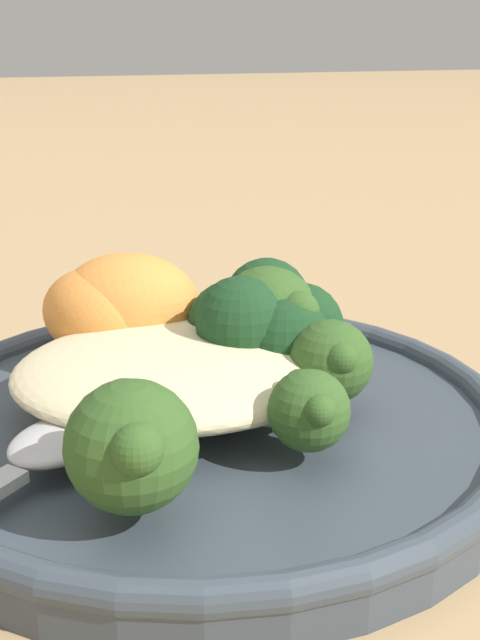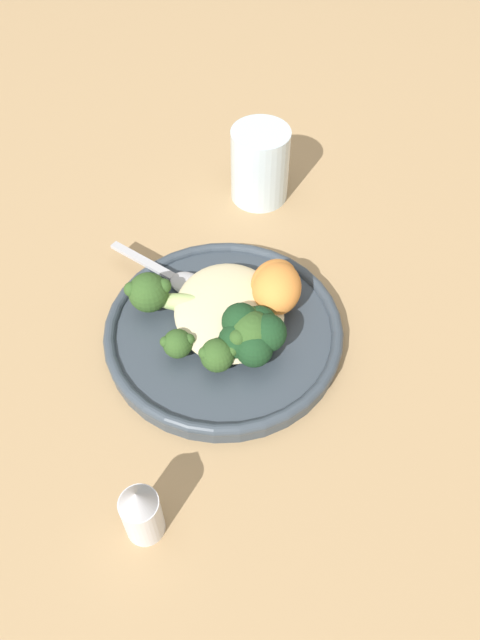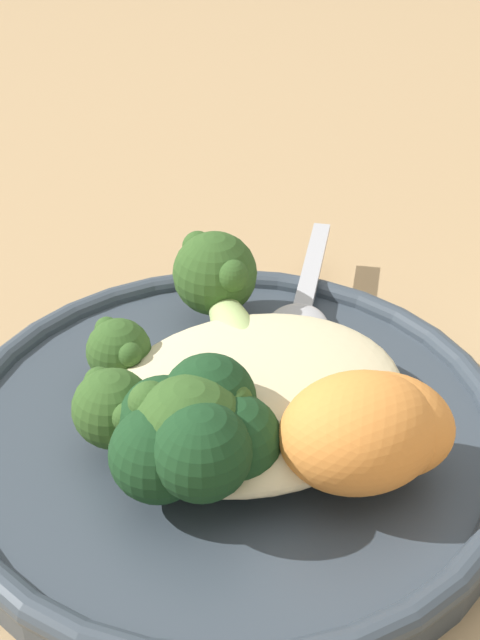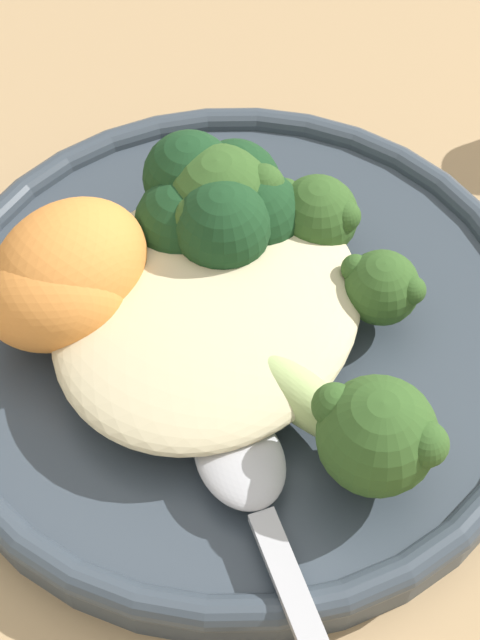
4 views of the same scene
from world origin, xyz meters
The scene contains 13 objects.
ground_plane centered at (0.00, 0.00, 0.00)m, with size 4.00×4.00×0.00m, color tan.
plate centered at (0.01, 0.01, 0.01)m, with size 0.24×0.24×0.02m.
quinoa_mound centered at (0.00, 0.02, 0.03)m, with size 0.13×0.11×0.02m, color beige.
broccoli_stalk_0 centered at (-0.02, -0.05, 0.04)m, with size 0.05×0.11×0.04m.
broccoli_stalk_1 centered at (0.02, -0.02, 0.03)m, with size 0.07×0.08×0.03m.
broccoli_stalk_2 centered at (0.05, 0.00, 0.04)m, with size 0.09×0.04×0.03m.
broccoli_stalk_3 centered at (0.03, 0.03, 0.04)m, with size 0.09×0.05×0.04m.
sweet_potato_chunk_0 centered at (-0.03, 0.07, 0.04)m, with size 0.05×0.04×0.04m, color orange.
sweet_potato_chunk_1 centered at (-0.01, 0.07, 0.04)m, with size 0.06×0.05×0.04m, color orange.
kale_tuft centered at (0.04, 0.03, 0.04)m, with size 0.06×0.06×0.04m.
spoon centered at (-0.06, -0.03, 0.03)m, with size 0.10×0.10×0.01m.
water_glass centered at (-0.20, 0.08, 0.05)m, with size 0.07×0.07×0.09m, color silver.
salt_shaker centered at (0.19, -0.08, 0.03)m, with size 0.03×0.03×0.07m.
Camera 2 is at (0.38, -0.02, 0.50)m, focal length 35.00 mm.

